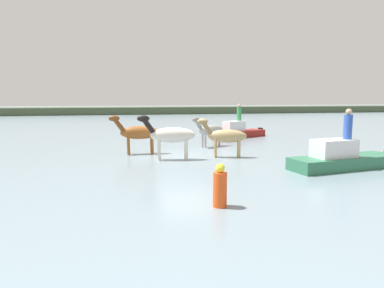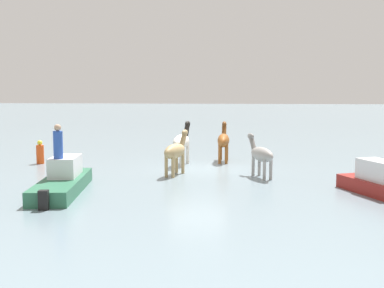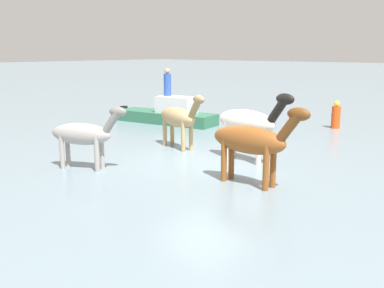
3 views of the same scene
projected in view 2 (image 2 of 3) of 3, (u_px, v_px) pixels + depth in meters
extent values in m
plane|color=gray|center=(198.00, 169.00, 21.48)|extent=(218.22, 218.22, 0.00)
ellipsoid|color=silver|center=(181.00, 142.00, 22.29)|extent=(2.10, 0.84, 0.69)
cylinder|color=silver|center=(181.00, 152.00, 22.98)|extent=(0.15, 0.15, 1.13)
cylinder|color=silver|center=(188.00, 152.00, 22.91)|extent=(0.15, 0.15, 1.13)
cylinder|color=silver|center=(174.00, 155.00, 21.80)|extent=(0.15, 0.15, 1.13)
cylinder|color=silver|center=(181.00, 155.00, 21.72)|extent=(0.15, 0.15, 1.13)
cylinder|color=black|center=(187.00, 131.00, 23.29)|extent=(0.65, 0.31, 0.75)
ellipsoid|color=black|center=(188.00, 124.00, 23.46)|extent=(0.58, 0.30, 0.30)
ellipsoid|color=#9E9993|center=(262.00, 154.00, 19.15)|extent=(1.79, 1.17, 0.58)
cylinder|color=#9E9993|center=(253.00, 164.00, 19.65)|extent=(0.13, 0.13, 0.96)
cylinder|color=#9E9993|center=(259.00, 164.00, 19.74)|extent=(0.13, 0.13, 0.96)
cylinder|color=#9E9993|center=(264.00, 168.00, 18.67)|extent=(0.13, 0.13, 0.96)
cylinder|color=#9E9993|center=(271.00, 168.00, 18.76)|extent=(0.13, 0.13, 0.96)
cylinder|color=slate|center=(252.00, 143.00, 19.98)|extent=(0.57, 0.40, 0.64)
ellipsoid|color=slate|center=(251.00, 136.00, 20.12)|extent=(0.51, 0.37, 0.26)
ellipsoid|color=tan|center=(175.00, 151.00, 19.72)|extent=(1.91, 0.98, 0.62)
cylinder|color=tan|center=(176.00, 161.00, 20.34)|extent=(0.14, 0.14, 1.01)
cylinder|color=tan|center=(183.00, 162.00, 20.24)|extent=(0.14, 0.14, 1.01)
cylinder|color=tan|center=(166.00, 165.00, 19.32)|extent=(0.14, 0.14, 1.01)
cylinder|color=tan|center=(173.00, 165.00, 19.21)|extent=(0.14, 0.14, 1.01)
cylinder|color=olive|center=(183.00, 139.00, 20.58)|extent=(0.60, 0.35, 0.68)
ellipsoid|color=olive|center=(185.00, 133.00, 20.73)|extent=(0.54, 0.33, 0.27)
ellipsoid|color=brown|center=(223.00, 140.00, 23.42)|extent=(1.95, 0.59, 0.66)
cylinder|color=brown|center=(221.00, 150.00, 24.07)|extent=(0.14, 0.14, 1.08)
cylinder|color=brown|center=(227.00, 150.00, 24.04)|extent=(0.14, 0.14, 1.08)
cylinder|color=brown|center=(220.00, 153.00, 22.92)|extent=(0.14, 0.14, 1.08)
cylinder|color=brown|center=(226.00, 153.00, 22.88)|extent=(0.14, 0.14, 1.08)
cylinder|color=brown|center=(224.00, 130.00, 24.39)|extent=(0.60, 0.23, 0.72)
ellipsoid|color=brown|center=(224.00, 124.00, 24.56)|extent=(0.53, 0.23, 0.29)
cube|color=#2D6B4C|center=(62.00, 188.00, 16.44)|extent=(4.77, 1.97, 0.64)
cube|color=silver|center=(65.00, 166.00, 16.92)|extent=(1.78, 1.14, 0.70)
cube|color=black|center=(44.00, 202.00, 14.04)|extent=(0.28, 0.31, 0.69)
cube|color=silver|center=(379.00, 170.00, 16.07)|extent=(1.70, 1.35, 0.70)
cylinder|color=#2D51B2|center=(58.00, 145.00, 16.29)|extent=(0.32, 0.32, 0.95)
sphere|color=tan|center=(58.00, 128.00, 16.22)|extent=(0.24, 0.24, 0.24)
cylinder|color=#E54C19|center=(40.00, 154.00, 22.94)|extent=(0.36, 0.36, 0.90)
sphere|color=yellow|center=(40.00, 143.00, 22.87)|extent=(0.24, 0.24, 0.24)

